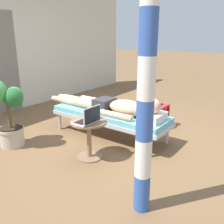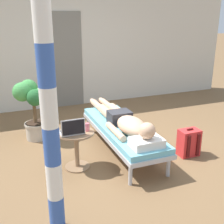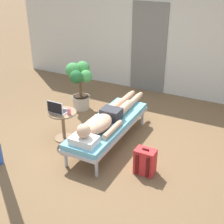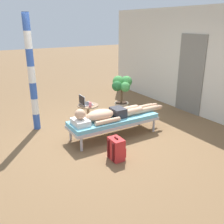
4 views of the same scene
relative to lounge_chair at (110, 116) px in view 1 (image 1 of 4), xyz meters
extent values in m
plane|color=brown|center=(-0.07, -0.16, -0.35)|extent=(40.00, 40.00, 0.00)
cube|color=beige|center=(0.00, 2.64, 1.00)|extent=(7.60, 0.20, 2.70)
cylinder|color=#B7B7BC|center=(-0.27, 0.88, -0.21)|extent=(0.05, 0.05, 0.28)
cylinder|color=#B7B7BC|center=(0.27, 0.88, -0.21)|extent=(0.05, 0.05, 0.28)
cylinder|color=#B7B7BC|center=(-0.27, -0.88, -0.21)|extent=(0.05, 0.05, 0.28)
cylinder|color=#B7B7BC|center=(0.27, -0.88, -0.21)|extent=(0.05, 0.05, 0.28)
cube|color=#B7B7BC|center=(0.00, 0.00, -0.04)|extent=(0.64, 1.96, 0.06)
cube|color=#6BB7CC|center=(0.00, 0.00, 0.03)|extent=(0.61, 1.92, 0.08)
cube|color=white|center=(0.00, -0.76, 0.13)|extent=(0.40, 0.28, 0.11)
sphere|color=#D8A884|center=(0.00, -0.76, 0.29)|extent=(0.21, 0.21, 0.21)
ellipsoid|color=#D8A884|center=(0.00, -0.32, 0.19)|extent=(0.35, 0.60, 0.23)
cylinder|color=#D8A884|center=(-0.22, -0.27, 0.12)|extent=(0.09, 0.55, 0.09)
cylinder|color=#D8A884|center=(0.22, -0.27, 0.12)|extent=(0.09, 0.55, 0.09)
cube|color=#333338|center=(0.00, 0.11, 0.17)|extent=(0.33, 0.26, 0.19)
cylinder|color=#D8A884|center=(-0.09, 0.45, 0.15)|extent=(0.15, 0.42, 0.15)
cylinder|color=#D8A884|center=(-0.09, 0.88, 0.13)|extent=(0.11, 0.44, 0.11)
ellipsoid|color=#D8A884|center=(-0.09, 1.17, 0.12)|extent=(0.09, 0.20, 0.10)
cylinder|color=#D8A884|center=(0.09, 0.45, 0.15)|extent=(0.15, 0.42, 0.15)
cylinder|color=#D8A884|center=(0.09, 0.88, 0.13)|extent=(0.11, 0.44, 0.11)
ellipsoid|color=#D8A884|center=(0.09, 1.17, 0.12)|extent=(0.09, 0.20, 0.10)
cylinder|color=#8C6B4C|center=(-0.76, -0.23, -0.34)|extent=(0.34, 0.34, 0.02)
cylinder|color=#8C6B4C|center=(-0.76, -0.23, -0.09)|extent=(0.06, 0.06, 0.48)
cylinder|color=#8C6B4C|center=(-0.76, -0.23, 0.16)|extent=(0.48, 0.48, 0.02)
cube|color=silver|center=(-0.82, -0.23, 0.19)|extent=(0.31, 0.22, 0.02)
cube|color=black|center=(-0.82, -0.22, 0.20)|extent=(0.27, 0.15, 0.00)
cube|color=silver|center=(-0.82, -0.34, 0.30)|extent=(0.31, 0.01, 0.21)
cube|color=black|center=(-0.82, -0.35, 0.30)|extent=(0.29, 0.00, 0.19)
cylinder|color=#D86672|center=(-0.61, -0.24, 0.23)|extent=(0.06, 0.06, 0.11)
cube|color=red|center=(0.86, -0.48, -0.15)|extent=(0.30, 0.20, 0.40)
cube|color=red|center=(0.86, -0.36, -0.22)|extent=(0.23, 0.04, 0.18)
cube|color=#531212|center=(0.78, -0.59, -0.15)|extent=(0.04, 0.02, 0.34)
cube|color=#531212|center=(0.95, -0.59, -0.15)|extent=(0.04, 0.02, 0.34)
cube|color=#531212|center=(0.86, -0.48, 0.07)|extent=(0.10, 0.02, 0.02)
cylinder|color=#BFB29E|center=(-1.15, 0.95, -0.21)|extent=(0.34, 0.34, 0.28)
cylinder|color=#BFB29E|center=(-1.15, 0.95, -0.09)|extent=(0.37, 0.37, 0.04)
cylinder|color=#332319|center=(-1.15, 0.95, -0.06)|extent=(0.31, 0.31, 0.01)
cylinder|color=brown|center=(-1.15, 0.95, 0.13)|extent=(0.06, 0.06, 0.38)
sphere|color=#429347|center=(-1.02, 0.97, 0.39)|extent=(0.26, 0.26, 0.26)
sphere|color=#23602D|center=(-1.14, 0.80, 0.41)|extent=(0.27, 0.27, 0.27)
cylinder|color=#3359B2|center=(-1.25, -1.30, -0.17)|extent=(0.15, 0.15, 0.36)
cylinder|color=white|center=(-1.25, -1.30, 0.19)|extent=(0.15, 0.15, 0.36)
cylinder|color=#3359B2|center=(-1.25, -1.30, 0.55)|extent=(0.15, 0.15, 0.36)
cylinder|color=white|center=(-1.25, -1.30, 0.91)|extent=(0.15, 0.15, 0.36)
cylinder|color=#3359B2|center=(-1.25, -1.30, 1.27)|extent=(0.15, 0.15, 0.36)
camera|label=1|loc=(-3.04, -2.25, 1.26)|focal=39.91mm
camera|label=2|loc=(-1.60, -3.65, 1.68)|focal=46.12mm
camera|label=3|loc=(2.14, -4.02, 2.54)|focal=49.59mm
camera|label=4|loc=(4.23, -2.61, 1.96)|focal=40.52mm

